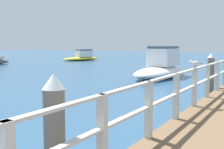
% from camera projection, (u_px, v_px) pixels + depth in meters
% --- Properties ---
extents(pier_railing, '(0.12, 23.08, 1.08)m').
position_uv_depth(pier_railing, '(217.00, 73.00, 11.18)').
color(pier_railing, beige).
rests_on(pier_railing, pier_deck).
extents(dock_piling_near, '(0.29, 0.29, 1.86)m').
position_uv_depth(dock_piling_near, '(55.00, 145.00, 3.85)').
color(dock_piling_near, '#6B6056').
rests_on(dock_piling_near, ground_plane).
extents(dock_piling_far, '(0.29, 0.29, 1.86)m').
position_uv_depth(dock_piling_far, '(211.00, 76.00, 11.98)').
color(dock_piling_far, '#6B6056').
rests_on(dock_piling_far, ground_plane).
extents(seagull_foreground, '(0.29, 0.43, 0.21)m').
position_uv_depth(seagull_foreground, '(195.00, 63.00, 8.34)').
color(seagull_foreground, white).
rests_on(seagull_foreground, pier_railing).
extents(boat_1, '(2.35, 6.68, 2.05)m').
position_uv_depth(boat_1, '(161.00, 67.00, 19.85)').
color(boat_1, white).
rests_on(boat_1, ground_plane).
extents(boat_2, '(3.38, 5.55, 1.45)m').
position_uv_depth(boat_2, '(82.00, 57.00, 38.60)').
color(boat_2, gold).
rests_on(boat_2, ground_plane).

